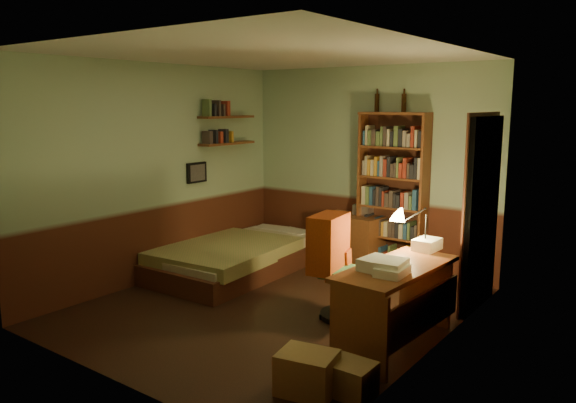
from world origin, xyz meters
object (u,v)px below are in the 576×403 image
Objects in this scene: desk at (395,306)px; office_chair at (347,271)px; dresser at (352,241)px; mini_stereo at (364,210)px; bookshelf at (392,194)px; desk_lamp at (426,219)px; cardboard_box_b at (350,378)px; cardboard_box_a at (307,373)px; bed at (238,246)px.

office_chair is at bearing 160.25° from desk.
mini_stereo reaches higher than dresser.
bookshelf is 1.61m from desk_lamp.
dresser is at bearing 132.66° from desk.
cardboard_box_b is (1.55, -2.98, -0.64)m from mini_stereo.
cardboard_box_b is (0.27, 0.17, -0.03)m from cardboard_box_a.
bookshelf is 1.78m from office_chair.
bookshelf is at bearing 33.10° from bed.
desk_lamp is (-0.03, 0.68, 0.67)m from desk.
dresser is 0.44m from mini_stereo.
cardboard_box_a is (-0.12, -1.83, -0.87)m from desk_lamp.
office_chair is 1.57m from cardboard_box_a.
desk is (1.01, -1.95, -0.65)m from bookshelf.
desk is (2.60, -0.84, 0.03)m from bed.
office_chair is (-0.64, -0.39, -0.54)m from desk_lamp.
bed is 2.30× the size of office_chair.
office_chair is at bearing 121.79° from cardboard_box_b.
desk is at bearing 82.73° from cardboard_box_a.
mini_stereo is at bearing 171.64° from bookshelf.
desk_lamp is (1.40, -1.32, 0.27)m from mini_stereo.
bed is at bearing 155.79° from office_chair.
bed is 1.12× the size of bookshelf.
cardboard_box_a is at bearing -69.61° from mini_stereo.
bed is 1.70m from mini_stereo.
dresser is 1.80m from office_chair.
mini_stereo is 0.57× the size of cardboard_box_a.
cardboard_box_b is at bearing -66.37° from office_chair.
bed is at bearing 140.76° from cardboard_box_a.
desk_lamp is at bearing -5.52° from bed.
mini_stereo reaches higher than cardboard_box_a.
mini_stereo is 1.88m from office_chair.
bookshelf reaches higher than desk.
cardboard_box_a is at bearing -41.05° from bed.
office_chair is (0.34, -1.66, -0.52)m from bookshelf.
desk_lamp is 1.90m from cardboard_box_b.
mini_stereo is at bearing 117.44° from cardboard_box_b.
cardboard_box_a is at bearing -59.09° from dresser.
dresser is 2.41m from desk.
bed is 2.01m from office_chair.
cardboard_box_a is (0.86, -3.11, -0.86)m from bookshelf.
desk is 0.95m from desk_lamp.
desk is 2.22× the size of desk_lamp.
desk is at bearing -65.59° from bookshelf.
desk_lamp reaches higher than mini_stereo.
dresser is at bearing -173.43° from bookshelf.
dresser is 0.58× the size of desk.
cardboard_box_a is at bearing -110.29° from desk_lamp.
bookshelf reaches higher than cardboard_box_a.
bookshelf is at bearing 105.47° from cardboard_box_a.
dresser is (1.08, 1.02, 0.01)m from bed.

